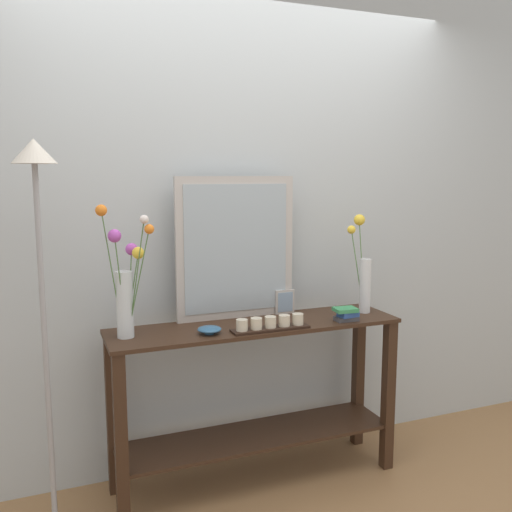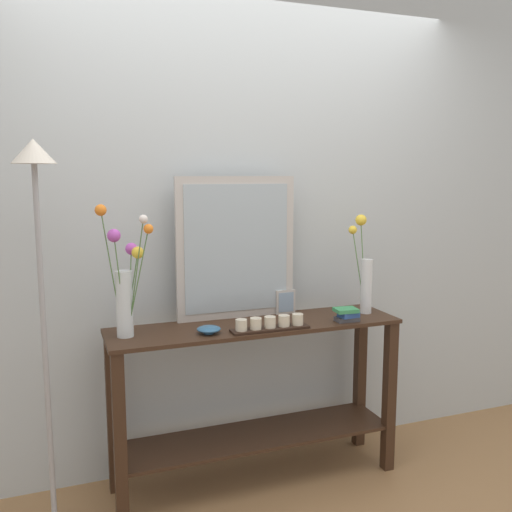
{
  "view_description": "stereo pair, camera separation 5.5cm",
  "coord_description": "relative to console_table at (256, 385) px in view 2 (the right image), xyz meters",
  "views": [
    {
      "loc": [
        -1.0,
        -2.53,
        1.6
      ],
      "look_at": [
        0.0,
        0.0,
        1.19
      ],
      "focal_mm": 38.76,
      "sensor_mm": 36.0,
      "label": 1
    },
    {
      "loc": [
        -0.95,
        -2.55,
        1.6
      ],
      "look_at": [
        0.0,
        0.0,
        1.19
      ],
      "focal_mm": 38.76,
      "sensor_mm": 36.0,
      "label": 2
    }
  ],
  "objects": [
    {
      "name": "floor_lamp",
      "position": [
        -1.0,
        -0.1,
        0.65
      ],
      "size": [
        0.24,
        0.24,
        1.74
      ],
      "color": "#9E9EA3",
      "rests_on": "ground"
    },
    {
      "name": "decorative_bowl",
      "position": [
        -0.27,
        -0.08,
        0.35
      ],
      "size": [
        0.11,
        0.11,
        0.04
      ],
      "color": "#2D5B84",
      "rests_on": "console_table"
    },
    {
      "name": "console_table",
      "position": [
        0.0,
        0.0,
        0.0
      ],
      "size": [
        1.5,
        0.38,
        0.85
      ],
      "color": "#382316",
      "rests_on": "ground"
    },
    {
      "name": "vase_right",
      "position": [
        0.64,
        0.02,
        0.55
      ],
      "size": [
        0.12,
        0.14,
        0.53
      ],
      "color": "silver",
      "rests_on": "console_table"
    },
    {
      "name": "book_stack",
      "position": [
        0.46,
        -0.12,
        0.36
      ],
      "size": [
        0.13,
        0.1,
        0.07
      ],
      "color": "#424247",
      "rests_on": "console_table"
    },
    {
      "name": "tall_vase_left",
      "position": [
        -0.64,
        0.0,
        0.58
      ],
      "size": [
        0.25,
        0.19,
        0.62
      ],
      "color": "silver",
      "rests_on": "console_table"
    },
    {
      "name": "picture_frame_small",
      "position": [
        0.22,
        0.14,
        0.39
      ],
      "size": [
        0.11,
        0.01,
        0.13
      ],
      "color": "#B7B2AD",
      "rests_on": "console_table"
    },
    {
      "name": "ground_plane",
      "position": [
        0.0,
        0.0,
        -0.53
      ],
      "size": [
        7.0,
        6.0,
        0.02
      ],
      "primitive_type": "cube",
      "color": "#997047"
    },
    {
      "name": "candle_tray",
      "position": [
        0.03,
        -0.13,
        0.35
      ],
      "size": [
        0.39,
        0.09,
        0.07
      ],
      "color": "black",
      "rests_on": "console_table"
    },
    {
      "name": "wall_back",
      "position": [
        0.0,
        0.31,
        0.83
      ],
      "size": [
        6.4,
        0.08,
        2.7
      ],
      "primitive_type": "cube",
      "color": "#B2BCC1",
      "rests_on": "ground"
    },
    {
      "name": "mirror_leaning",
      "position": [
        -0.05,
        0.16,
        0.7
      ],
      "size": [
        0.64,
        0.03,
        0.74
      ],
      "color": "#B7B2AD",
      "rests_on": "console_table"
    }
  ]
}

